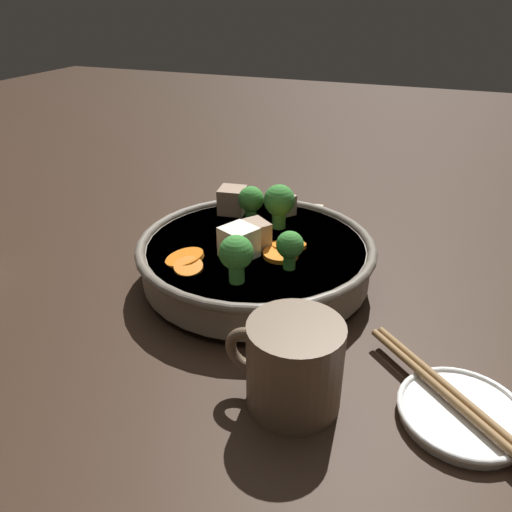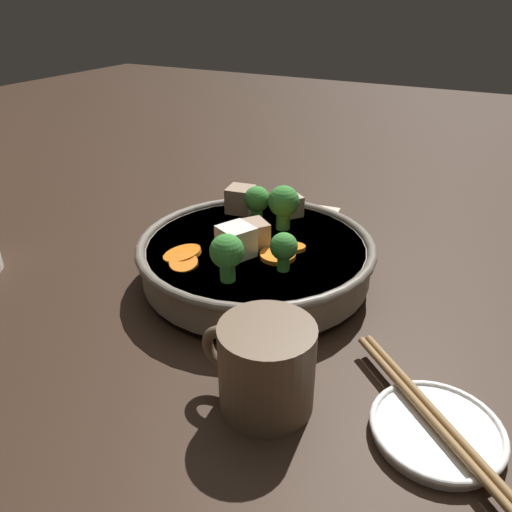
{
  "view_description": "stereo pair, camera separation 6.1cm",
  "coord_description": "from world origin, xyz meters",
  "px_view_note": "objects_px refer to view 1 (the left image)",
  "views": [
    {
      "loc": [
        -0.2,
        0.5,
        0.33
      ],
      "look_at": [
        0.0,
        0.0,
        0.03
      ],
      "focal_mm": 35.0,
      "sensor_mm": 36.0,
      "label": 1
    },
    {
      "loc": [
        -0.25,
        0.48,
        0.33
      ],
      "look_at": [
        0.0,
        0.0,
        0.03
      ],
      "focal_mm": 35.0,
      "sensor_mm": 36.0,
      "label": 2
    }
  ],
  "objects_px": {
    "dark_mug": "(293,365)",
    "chopsticks_pair": "(464,405)",
    "side_saucer": "(462,414)",
    "stirfry_bowl": "(256,254)"
  },
  "relations": [
    {
      "from": "dark_mug",
      "to": "chopsticks_pair",
      "type": "relative_size",
      "value": 0.59
    },
    {
      "from": "stirfry_bowl",
      "to": "dark_mug",
      "type": "height_order",
      "value": "stirfry_bowl"
    },
    {
      "from": "dark_mug",
      "to": "chopsticks_pair",
      "type": "xyz_separation_m",
      "value": [
        -0.14,
        -0.03,
        -0.02
      ]
    },
    {
      "from": "dark_mug",
      "to": "chopsticks_pair",
      "type": "bearing_deg",
      "value": -167.64
    },
    {
      "from": "stirfry_bowl",
      "to": "chopsticks_pair",
      "type": "bearing_deg",
      "value": 148.44
    },
    {
      "from": "side_saucer",
      "to": "dark_mug",
      "type": "bearing_deg",
      "value": 12.36
    },
    {
      "from": "stirfry_bowl",
      "to": "chopsticks_pair",
      "type": "height_order",
      "value": "stirfry_bowl"
    },
    {
      "from": "dark_mug",
      "to": "stirfry_bowl",
      "type": "bearing_deg",
      "value": -60.04
    },
    {
      "from": "side_saucer",
      "to": "chopsticks_pair",
      "type": "xyz_separation_m",
      "value": [
        0.0,
        0.0,
        0.01
      ]
    },
    {
      "from": "stirfry_bowl",
      "to": "dark_mug",
      "type": "bearing_deg",
      "value": 119.96
    }
  ]
}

